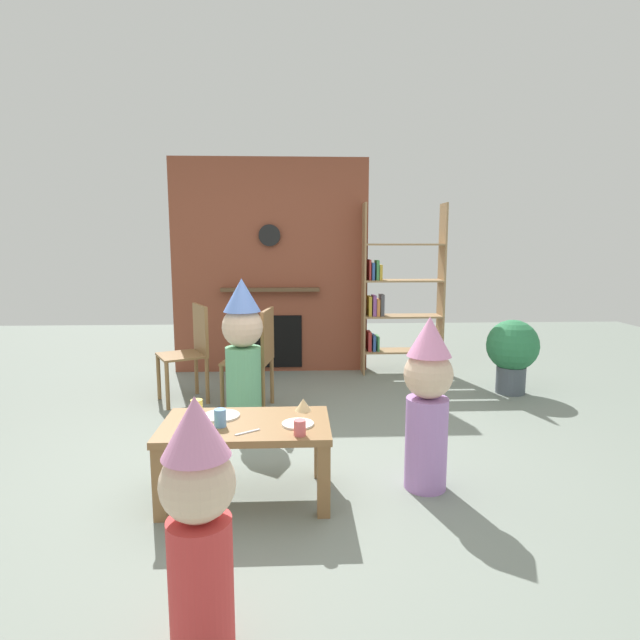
{
  "coord_description": "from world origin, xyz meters",
  "views": [
    {
      "loc": [
        -0.02,
        -3.33,
        1.48
      ],
      "look_at": [
        0.15,
        0.4,
        0.91
      ],
      "focal_mm": 29.01,
      "sensor_mm": 36.0,
      "label": 1
    }
  ],
  "objects_px": {
    "paper_cup_near_left": "(220,418)",
    "paper_plate_rear": "(221,416)",
    "potted_plant_tall": "(512,350)",
    "coffee_table": "(246,436)",
    "child_in_pink": "(428,399)",
    "paper_cup_center": "(300,428)",
    "child_by_the_chairs": "(243,348)",
    "paper_cup_far_left": "(201,425)",
    "paper_plate_front": "(298,424)",
    "dining_chair_left": "(191,347)",
    "paper_cup_near_right": "(197,407)",
    "child_with_cone_hat": "(199,521)",
    "birthday_cake_slice": "(303,405)",
    "bookshelf": "(395,296)",
    "dining_chair_middle": "(257,353)"
  },
  "relations": [
    {
      "from": "paper_cup_near_left",
      "to": "paper_plate_rear",
      "type": "bearing_deg",
      "value": 96.73
    },
    {
      "from": "potted_plant_tall",
      "to": "paper_cup_near_left",
      "type": "bearing_deg",
      "value": -140.99
    },
    {
      "from": "coffee_table",
      "to": "child_in_pink",
      "type": "height_order",
      "value": "child_in_pink"
    },
    {
      "from": "paper_cup_center",
      "to": "child_by_the_chairs",
      "type": "relative_size",
      "value": 0.07
    },
    {
      "from": "paper_cup_far_left",
      "to": "paper_plate_front",
      "type": "bearing_deg",
      "value": 11.83
    },
    {
      "from": "dining_chair_left",
      "to": "paper_cup_far_left",
      "type": "bearing_deg",
      "value": 76.25
    },
    {
      "from": "paper_cup_near_right",
      "to": "child_with_cone_hat",
      "type": "xyz_separation_m",
      "value": [
        0.26,
        -1.32,
        0.01
      ]
    },
    {
      "from": "child_with_cone_hat",
      "to": "child_by_the_chairs",
      "type": "height_order",
      "value": "child_by_the_chairs"
    },
    {
      "from": "paper_plate_front",
      "to": "birthday_cake_slice",
      "type": "bearing_deg",
      "value": 82.28
    },
    {
      "from": "paper_cup_near_right",
      "to": "paper_cup_far_left",
      "type": "distance_m",
      "value": 0.33
    },
    {
      "from": "child_by_the_chairs",
      "to": "coffee_table",
      "type": "bearing_deg",
      "value": 0.0
    },
    {
      "from": "paper_cup_far_left",
      "to": "child_with_cone_hat",
      "type": "relative_size",
      "value": 0.1
    },
    {
      "from": "child_with_cone_hat",
      "to": "dining_chair_left",
      "type": "bearing_deg",
      "value": 14.2
    },
    {
      "from": "paper_cup_center",
      "to": "child_in_pink",
      "type": "xyz_separation_m",
      "value": [
        0.76,
        0.27,
        0.06
      ]
    },
    {
      "from": "dining_chair_left",
      "to": "paper_cup_near_right",
      "type": "bearing_deg",
      "value": 75.89
    },
    {
      "from": "coffee_table",
      "to": "paper_plate_front",
      "type": "distance_m",
      "value": 0.32
    },
    {
      "from": "paper_cup_near_left",
      "to": "child_by_the_chairs",
      "type": "height_order",
      "value": "child_by_the_chairs"
    },
    {
      "from": "bookshelf",
      "to": "paper_cup_near_left",
      "type": "height_order",
      "value": "bookshelf"
    },
    {
      "from": "paper_plate_front",
      "to": "child_by_the_chairs",
      "type": "height_order",
      "value": "child_by_the_chairs"
    },
    {
      "from": "paper_cup_far_left",
      "to": "birthday_cake_slice",
      "type": "bearing_deg",
      "value": 32.93
    },
    {
      "from": "paper_cup_far_left",
      "to": "child_by_the_chairs",
      "type": "distance_m",
      "value": 1.42
    },
    {
      "from": "child_with_cone_hat",
      "to": "dining_chair_middle",
      "type": "relative_size",
      "value": 1.07
    },
    {
      "from": "birthday_cake_slice",
      "to": "coffee_table",
      "type": "bearing_deg",
      "value": -148.77
    },
    {
      "from": "child_with_cone_hat",
      "to": "paper_plate_rear",
      "type": "bearing_deg",
      "value": 7.22
    },
    {
      "from": "birthday_cake_slice",
      "to": "child_with_cone_hat",
      "type": "relative_size",
      "value": 0.1
    },
    {
      "from": "birthday_cake_slice",
      "to": "paper_cup_center",
      "type": "bearing_deg",
      "value": -93.34
    },
    {
      "from": "paper_plate_rear",
      "to": "dining_chair_left",
      "type": "height_order",
      "value": "dining_chair_left"
    },
    {
      "from": "coffee_table",
      "to": "paper_plate_rear",
      "type": "relative_size",
      "value": 4.38
    },
    {
      "from": "paper_cup_near_left",
      "to": "dining_chair_left",
      "type": "relative_size",
      "value": 0.11
    },
    {
      "from": "bookshelf",
      "to": "dining_chair_middle",
      "type": "height_order",
      "value": "bookshelf"
    },
    {
      "from": "child_in_pink",
      "to": "paper_cup_near_right",
      "type": "bearing_deg",
      "value": -7.45
    },
    {
      "from": "paper_cup_near_right",
      "to": "dining_chair_left",
      "type": "bearing_deg",
      "value": 102.3
    },
    {
      "from": "paper_cup_center",
      "to": "birthday_cake_slice",
      "type": "bearing_deg",
      "value": 86.66
    },
    {
      "from": "dining_chair_left",
      "to": "paper_cup_near_left",
      "type": "bearing_deg",
      "value": 79.33
    },
    {
      "from": "dining_chair_left",
      "to": "birthday_cake_slice",
      "type": "bearing_deg",
      "value": 94.59
    },
    {
      "from": "coffee_table",
      "to": "paper_cup_near_right",
      "type": "distance_m",
      "value": 0.37
    },
    {
      "from": "coffee_table",
      "to": "paper_plate_rear",
      "type": "height_order",
      "value": "paper_plate_rear"
    },
    {
      "from": "paper_cup_center",
      "to": "child_with_cone_hat",
      "type": "distance_m",
      "value": 1.02
    },
    {
      "from": "paper_cup_near_right",
      "to": "paper_cup_center",
      "type": "bearing_deg",
      "value": -31.04
    },
    {
      "from": "paper_cup_near_left",
      "to": "paper_cup_near_right",
      "type": "relative_size",
      "value": 1.12
    },
    {
      "from": "potted_plant_tall",
      "to": "dining_chair_middle",
      "type": "bearing_deg",
      "value": -170.91
    },
    {
      "from": "paper_cup_near_right",
      "to": "birthday_cake_slice",
      "type": "relative_size",
      "value": 0.9
    },
    {
      "from": "paper_cup_near_right",
      "to": "paper_cup_far_left",
      "type": "bearing_deg",
      "value": -75.38
    },
    {
      "from": "paper_cup_near_left",
      "to": "dining_chair_left",
      "type": "distance_m",
      "value": 2.03
    },
    {
      "from": "child_in_pink",
      "to": "paper_cup_far_left",
      "type": "bearing_deg",
      "value": 6.39
    },
    {
      "from": "bookshelf",
      "to": "child_with_cone_hat",
      "type": "xyz_separation_m",
      "value": [
        -1.45,
        -4.03,
        -0.37
      ]
    },
    {
      "from": "paper_cup_far_left",
      "to": "paper_plate_rear",
      "type": "xyz_separation_m",
      "value": [
        0.07,
        0.27,
        -0.04
      ]
    },
    {
      "from": "bookshelf",
      "to": "child_in_pink",
      "type": "xyz_separation_m",
      "value": [
        -0.33,
        -2.8,
        -0.32
      ]
    },
    {
      "from": "paper_cup_near_left",
      "to": "child_by_the_chairs",
      "type": "bearing_deg",
      "value": 90.17
    },
    {
      "from": "bookshelf",
      "to": "paper_cup_center",
      "type": "xyz_separation_m",
      "value": [
        -1.09,
        -3.07,
        -0.38
      ]
    }
  ]
}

